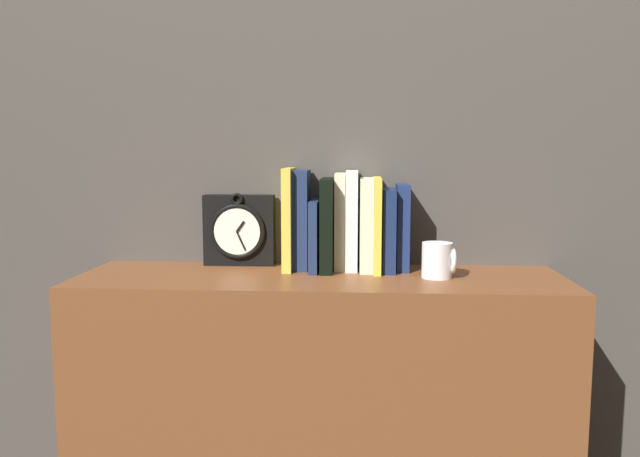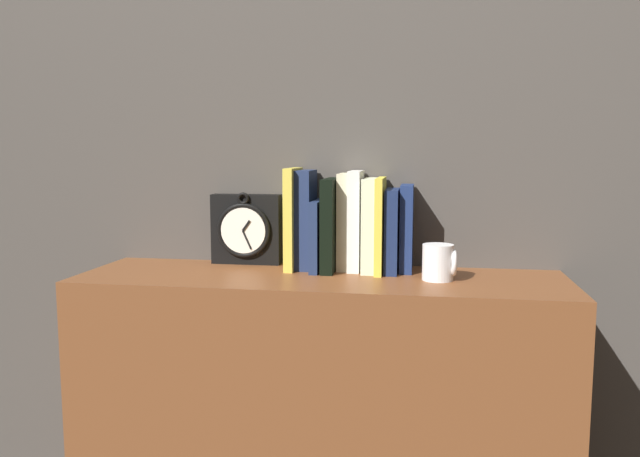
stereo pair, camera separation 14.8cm
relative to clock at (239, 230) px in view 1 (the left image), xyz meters
The scene contains 14 objects.
wall_back 0.51m from the clock, 15.90° to the left, with size 6.00×0.05×2.60m.
bookshelf 0.54m from the clock, 31.09° to the right, with size 1.17×0.34×0.75m.
clock is the anchor object (origin of this frame).
book_slot0_yellow 0.15m from the clock, 16.99° to the right, with size 0.02×0.14×0.26m.
book_slot1_navy 0.17m from the clock, 10.58° to the right, with size 0.04×0.12×0.25m.
book_slot2_navy 0.21m from the clock, 13.96° to the right, with size 0.02×0.16×0.18m.
book_slot3_black 0.24m from the clock, 12.28° to the right, with size 0.03×0.16×0.23m.
book_slot4_cream 0.27m from the clock, ahead, with size 0.03×0.11×0.24m.
book_slot5_white 0.30m from the clock, ahead, with size 0.03×0.12×0.25m.
book_slot6_cream 0.34m from the clock, ahead, with size 0.03×0.14×0.23m.
book_slot7_yellow 0.36m from the clock, ahead, with size 0.02×0.16×0.23m.
book_slot8_navy 0.39m from the clock, ahead, with size 0.03×0.14×0.21m.
book_slot9_navy 0.42m from the clock, ahead, with size 0.03×0.12×0.22m.
mug 0.52m from the clock, 14.91° to the right, with size 0.08×0.07×0.08m.
Camera 1 is at (0.10, -1.47, 1.05)m, focal length 35.00 mm.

